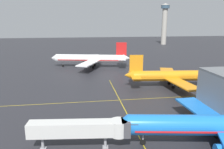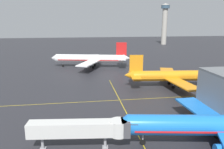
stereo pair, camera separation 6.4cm
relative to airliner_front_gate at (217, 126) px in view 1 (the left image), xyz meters
name	(u,v)px [view 1 (the left image)]	position (x,y,z in m)	size (l,w,h in m)	color
airliner_front_gate	(217,126)	(0.00, 0.00, 0.00)	(39.20, 33.43, 12.21)	blue
airliner_second_row	(175,76)	(8.86, 38.33, -0.13)	(38.03, 32.62, 11.82)	orange
airliner_third_row	(91,59)	(-19.78, 77.96, 0.26)	(41.36, 35.16, 12.97)	white
taxiway_markings	(135,130)	(-13.74, 8.25, -4.16)	(166.17, 84.10, 0.01)	yellow
jet_bridge	(87,129)	(-24.59, 2.68, -0.11)	(19.07, 4.84, 5.58)	silver
control_tower	(165,21)	(60.24, 181.52, 19.11)	(8.82, 8.82, 40.36)	#ADA89E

